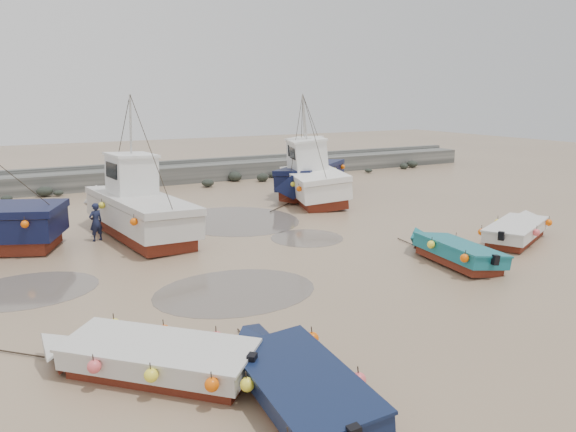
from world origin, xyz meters
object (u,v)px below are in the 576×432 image
object	(u,v)px
dinghy_2	(451,248)
dinghy_3	(519,228)
dinghy_0	(145,353)
cabin_boat_2	(309,174)
dinghy_1	(298,378)
cabin_boat_3	(313,178)
person	(97,241)
cabin_boat_1	(134,206)

from	to	relation	value
dinghy_2	dinghy_3	distance (m)	5.09
dinghy_0	cabin_boat_2	bearing A→B (deg)	5.09
dinghy_2	cabin_boat_2	world-z (taller)	cabin_boat_2
dinghy_3	cabin_boat_2	size ratio (longest dim) A/B	0.76
dinghy_1	cabin_boat_3	world-z (taller)	cabin_boat_3
dinghy_2	person	size ratio (longest dim) A/B	3.56
cabin_boat_1	dinghy_1	bearing A→B (deg)	-98.53
dinghy_0	dinghy_1	world-z (taller)	same
dinghy_0	person	distance (m)	12.94
cabin_boat_2	person	xyz separation A→B (m)	(-13.83, -5.11, -1.36)
person	dinghy_2	bearing A→B (deg)	118.36
cabin_boat_2	person	world-z (taller)	cabin_boat_2
cabin_boat_1	dinghy_2	bearing A→B (deg)	-53.16
dinghy_1	cabin_boat_2	world-z (taller)	cabin_boat_2
cabin_boat_1	cabin_boat_2	bearing A→B (deg)	15.68
dinghy_0	dinghy_2	world-z (taller)	same
cabin_boat_2	cabin_boat_3	bearing A→B (deg)	119.51
dinghy_2	dinghy_0	bearing A→B (deg)	-159.06
dinghy_0	dinghy_1	xyz separation A→B (m)	(2.46, -2.67, 0.00)
dinghy_1	dinghy_2	bearing A→B (deg)	35.12
dinghy_0	dinghy_3	size ratio (longest dim) A/B	0.83
person	dinghy_3	bearing A→B (deg)	131.11
cabin_boat_1	cabin_boat_3	xyz separation A→B (m)	(11.42, 3.27, 0.04)
dinghy_2	cabin_boat_3	size ratio (longest dim) A/B	0.63
dinghy_1	cabin_boat_2	xyz separation A→B (m)	(12.70, 20.64, 0.82)
dinghy_1	dinghy_3	world-z (taller)	same
dinghy_3	person	bearing A→B (deg)	-143.20
dinghy_1	cabin_boat_2	bearing A→B (deg)	63.81
dinghy_3	person	xyz separation A→B (m)	(-16.15, 8.80, -0.54)
dinghy_2	dinghy_1	bearing A→B (deg)	-143.05
cabin_boat_2	dinghy_3	bearing A→B (deg)	151.59
cabin_boat_1	person	distance (m)	2.20
dinghy_1	person	world-z (taller)	dinghy_1
dinghy_2	cabin_boat_1	world-z (taller)	cabin_boat_1
cabin_boat_3	dinghy_1	bearing A→B (deg)	-105.13
cabin_boat_3	person	world-z (taller)	cabin_boat_3
cabin_boat_1	person	xyz separation A→B (m)	(-1.75, -0.23, -1.32)
person	dinghy_0	bearing A→B (deg)	63.79
dinghy_3	dinghy_2	bearing A→B (deg)	-103.16
dinghy_2	cabin_boat_2	distance (m)	15.18
dinghy_0	person	bearing A→B (deg)	39.35
dinghy_1	person	size ratio (longest dim) A/B	3.80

